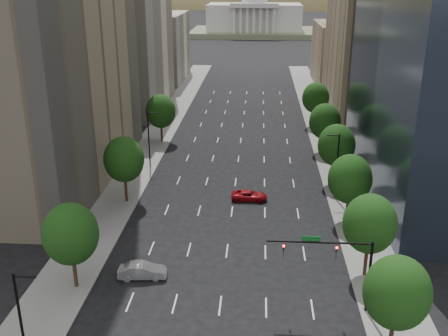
% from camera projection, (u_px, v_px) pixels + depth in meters
% --- Properties ---
extents(sidewalk_left, '(6.00, 200.00, 0.15)m').
position_uv_depth(sidewalk_left, '(130.00, 179.00, 76.42)').
color(sidewalk_left, slate).
rests_on(sidewalk_left, ground).
extents(sidewalk_right, '(6.00, 200.00, 0.15)m').
position_uv_depth(sidewalk_right, '(344.00, 184.00, 74.46)').
color(sidewalk_right, slate).
rests_on(sidewalk_right, ground).
extents(midrise_cream_left, '(14.00, 30.00, 35.00)m').
position_uv_depth(midrise_cream_left, '(128.00, 27.00, 111.08)').
color(midrise_cream_left, beige).
rests_on(midrise_cream_left, ground).
extents(filler_left, '(14.00, 26.00, 18.00)m').
position_uv_depth(filler_left, '(159.00, 47.00, 144.89)').
color(filler_left, beige).
rests_on(filler_left, ground).
extents(parking_tan_right, '(14.00, 30.00, 30.00)m').
position_uv_depth(parking_tan_right, '(368.00, 43.00, 105.99)').
color(parking_tan_right, '#8C7759').
rests_on(parking_tan_right, ground).
extents(filler_right, '(14.00, 26.00, 16.00)m').
position_uv_depth(filler_right, '(342.00, 54.00, 139.28)').
color(filler_right, '#8C7759').
rests_on(filler_right, ground).
extents(tree_right_0, '(5.20, 5.20, 8.39)m').
position_uv_depth(tree_right_0, '(397.00, 293.00, 39.99)').
color(tree_right_0, '#382316').
rests_on(tree_right_0, ground).
extents(tree_right_1, '(5.20, 5.20, 8.75)m').
position_uv_depth(tree_right_1, '(370.00, 224.00, 50.14)').
color(tree_right_1, '#382316').
rests_on(tree_right_1, ground).
extents(tree_right_2, '(5.20, 5.20, 8.61)m').
position_uv_depth(tree_right_2, '(350.00, 179.00, 61.41)').
color(tree_right_2, '#382316').
rests_on(tree_right_2, ground).
extents(tree_right_3, '(5.20, 5.20, 8.89)m').
position_uv_depth(tree_right_3, '(336.00, 145.00, 72.51)').
color(tree_right_3, '#382316').
rests_on(tree_right_3, ground).
extents(tree_right_4, '(5.20, 5.20, 8.46)m').
position_uv_depth(tree_right_4, '(325.00, 121.00, 85.74)').
color(tree_right_4, '#382316').
rests_on(tree_right_4, ground).
extents(tree_right_5, '(5.20, 5.20, 8.75)m').
position_uv_depth(tree_right_5, '(316.00, 98.00, 100.59)').
color(tree_right_5, '#382316').
rests_on(tree_right_5, ground).
extents(tree_left_0, '(5.20, 5.20, 8.75)m').
position_uv_depth(tree_left_0, '(71.00, 234.00, 48.18)').
color(tree_left_0, '#382316').
rests_on(tree_left_0, ground).
extents(tree_left_1, '(5.20, 5.20, 8.97)m').
position_uv_depth(tree_left_1, '(124.00, 159.00, 66.79)').
color(tree_left_1, '#382316').
rests_on(tree_left_1, ground).
extents(tree_left_2, '(5.20, 5.20, 8.68)m').
position_uv_depth(tree_left_2, '(161.00, 111.00, 91.18)').
color(tree_left_2, '#382316').
rests_on(tree_left_2, ground).
extents(streetlight_rn, '(1.70, 0.20, 9.00)m').
position_uv_depth(streetlight_rn, '(337.00, 165.00, 68.25)').
color(streetlight_rn, black).
rests_on(streetlight_rn, ground).
extents(streetlight_ls, '(1.70, 0.20, 9.00)m').
position_uv_depth(streetlight_ls, '(22.00, 324.00, 37.25)').
color(streetlight_ls, black).
rests_on(streetlight_ls, ground).
extents(streetlight_ln, '(1.70, 0.20, 9.00)m').
position_uv_depth(streetlight_ln, '(149.00, 138.00, 79.29)').
color(streetlight_ln, black).
rests_on(streetlight_ln, ground).
extents(traffic_signal, '(9.12, 0.40, 7.38)m').
position_uv_depth(traffic_signal, '(342.00, 260.00, 44.96)').
color(traffic_signal, black).
rests_on(traffic_signal, ground).
extents(capitol, '(60.00, 40.00, 35.20)m').
position_uv_depth(capitol, '(254.00, 17.00, 249.68)').
color(capitol, '#596647').
rests_on(capitol, ground).
extents(foothills, '(720.00, 413.00, 263.00)m').
position_uv_depth(foothills, '(288.00, 35.00, 590.44)').
color(foothills, brown).
rests_on(foothills, ground).
extents(car_silver, '(4.91, 2.12, 1.57)m').
position_uv_depth(car_silver, '(142.00, 271.00, 51.51)').
color(car_silver, gray).
rests_on(car_silver, ground).
extents(car_red_far, '(4.77, 2.22, 1.32)m').
position_uv_depth(car_red_far, '(249.00, 195.00, 69.24)').
color(car_red_far, '#9C0B13').
rests_on(car_red_far, ground).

